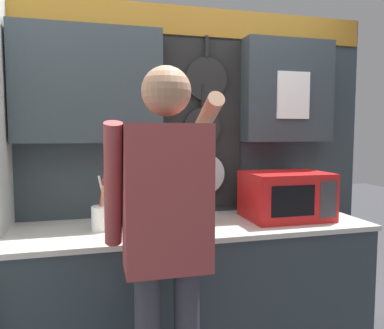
{
  "coord_description": "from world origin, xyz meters",
  "views": [
    {
      "loc": [
        -0.59,
        -2.19,
        1.49
      ],
      "look_at": [
        0.04,
        0.22,
        1.28
      ],
      "focal_mm": 35.0,
      "sensor_mm": 36.0,
      "label": 1
    }
  ],
  "objects_px": {
    "knife_block": "(191,208)",
    "person": "(167,226)",
    "utensil_crock": "(103,216)",
    "microwave": "(286,195)"
  },
  "relations": [
    {
      "from": "knife_block",
      "to": "utensil_crock",
      "type": "relative_size",
      "value": 0.79
    },
    {
      "from": "utensil_crock",
      "to": "person",
      "type": "relative_size",
      "value": 0.19
    },
    {
      "from": "person",
      "to": "utensil_crock",
      "type": "bearing_deg",
      "value": 115.67
    },
    {
      "from": "person",
      "to": "microwave",
      "type": "bearing_deg",
      "value": 31.99
    },
    {
      "from": "knife_block",
      "to": "person",
      "type": "height_order",
      "value": "person"
    },
    {
      "from": "microwave",
      "to": "utensil_crock",
      "type": "height_order",
      "value": "utensil_crock"
    },
    {
      "from": "utensil_crock",
      "to": "knife_block",
      "type": "bearing_deg",
      "value": -0.1
    },
    {
      "from": "microwave",
      "to": "utensil_crock",
      "type": "distance_m",
      "value": 1.17
    },
    {
      "from": "knife_block",
      "to": "utensil_crock",
      "type": "xyz_separation_m",
      "value": [
        -0.53,
        0.0,
        -0.01
      ]
    },
    {
      "from": "utensil_crock",
      "to": "person",
      "type": "height_order",
      "value": "person"
    }
  ]
}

